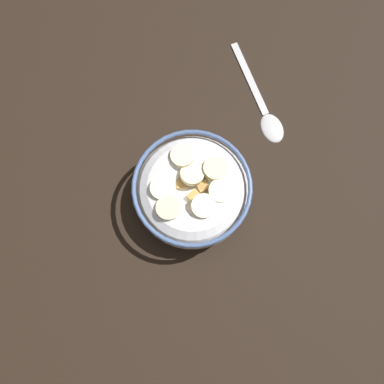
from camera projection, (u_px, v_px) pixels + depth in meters
ground_plane at (192, 198)px, 60.34cm from camera, size 120.65×120.65×2.00cm
cereal_bowl at (192, 191)px, 56.03cm from camera, size 15.40×15.40×7.04cm
spoon at (266, 113)px, 61.69cm from camera, size 16.96×3.43×0.80cm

